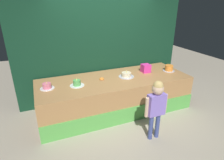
{
  "coord_description": "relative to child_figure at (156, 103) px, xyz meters",
  "views": [
    {
      "loc": [
        -1.52,
        -2.93,
        2.34
      ],
      "look_at": [
        -0.17,
        0.37,
        0.86
      ],
      "focal_mm": 30.03,
      "sensor_mm": 36.0,
      "label": 1
    }
  ],
  "objects": [
    {
      "name": "curtain_backdrop",
      "position": [
        -0.26,
        1.94,
        0.64
      ],
      "size": [
        4.17,
        0.08,
        2.75
      ],
      "primitive_type": "cube",
      "color": "#113823",
      "rests_on": "ground_plane"
    },
    {
      "name": "ground_plane",
      "position": [
        -0.26,
        0.61,
        -0.74
      ],
      "size": [
        12.0,
        12.0,
        0.0
      ],
      "primitive_type": "plane",
      "color": "#ADA38E"
    },
    {
      "name": "cake_far_right",
      "position": [
        1.18,
        1.18,
        0.1
      ],
      "size": [
        0.29,
        0.29,
        0.15
      ],
      "color": "silver",
      "rests_on": "stage_platform"
    },
    {
      "name": "pink_box",
      "position": [
        0.6,
        1.33,
        0.13
      ],
      "size": [
        0.2,
        0.2,
        0.19
      ],
      "primitive_type": "cube",
      "rotation": [
        0.0,
        0.0,
        -0.02
      ],
      "color": "#EB349D",
      "rests_on": "stage_platform"
    },
    {
      "name": "cake_center_left",
      "position": [
        -1.12,
        1.16,
        0.08
      ],
      "size": [
        0.29,
        0.29,
        0.17
      ],
      "color": "white",
      "rests_on": "stage_platform"
    },
    {
      "name": "donut",
      "position": [
        -0.55,
        1.28,
        0.05
      ],
      "size": [
        0.11,
        0.11,
        0.03
      ],
      "primitive_type": "torus",
      "color": "orange",
      "rests_on": "stage_platform"
    },
    {
      "name": "cake_far_left",
      "position": [
        -1.69,
        1.25,
        0.08
      ],
      "size": [
        0.28,
        0.28,
        0.15
      ],
      "color": "white",
      "rests_on": "stage_platform"
    },
    {
      "name": "child_figure",
      "position": [
        0.0,
        0.0,
        0.0
      ],
      "size": [
        0.44,
        0.2,
        1.15
      ],
      "color": "#3F4C8C",
      "rests_on": "ground_plane"
    },
    {
      "name": "stage_platform",
      "position": [
        -0.26,
        1.22,
        -0.36
      ],
      "size": [
        3.38,
        1.25,
        0.77
      ],
      "color": "#B27F4C",
      "rests_on": "ground_plane"
    },
    {
      "name": "cake_center_right",
      "position": [
        0.03,
        1.23,
        0.07
      ],
      "size": [
        0.35,
        0.35,
        0.15
      ],
      "color": "silver",
      "rests_on": "stage_platform"
    }
  ]
}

